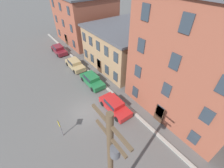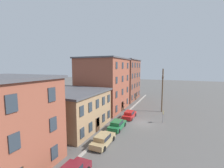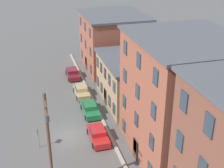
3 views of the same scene
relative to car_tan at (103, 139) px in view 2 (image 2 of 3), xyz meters
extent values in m
plane|color=#565451|center=(9.79, -3.28, -0.75)|extent=(200.00, 200.00, 0.00)
cube|color=#9E998E|center=(9.79, 1.22, -0.67)|extent=(56.00, 0.36, 0.16)
cube|color=#2D3842|center=(-9.81, 2.66, 3.80)|extent=(0.90, 0.10, 1.40)
cube|color=#2D3842|center=(-9.81, 2.66, 6.83)|extent=(0.90, 0.10, 1.40)
cube|color=#2D3842|center=(-5.85, 2.66, 0.77)|extent=(0.90, 0.10, 1.40)
cube|color=#2D3842|center=(-5.85, 2.66, 3.80)|extent=(0.90, 0.10, 1.40)
cube|color=#2D3842|center=(-5.85, 2.66, 6.83)|extent=(0.90, 0.10, 1.40)
cube|color=#9E7A56|center=(3.48, 8.70, 2.26)|extent=(10.82, 11.96, 6.01)
cube|color=#4C4C51|center=(3.48, 8.70, 5.42)|extent=(11.32, 12.46, 0.30)
cube|color=#2D3842|center=(-0.85, 2.66, 0.75)|extent=(0.90, 0.10, 1.40)
cube|color=#2D3842|center=(-0.85, 2.66, 3.76)|extent=(0.90, 0.10, 1.40)
cube|color=#2D3842|center=(1.32, 2.66, 0.75)|extent=(0.90, 0.10, 1.40)
cube|color=#2D3842|center=(1.32, 2.66, 3.76)|extent=(0.90, 0.10, 1.40)
cube|color=#2D3842|center=(3.48, 2.66, 0.75)|extent=(0.90, 0.10, 1.40)
cube|color=#2D3842|center=(3.48, 2.66, 3.76)|extent=(0.90, 0.10, 1.40)
cube|color=#2D3842|center=(5.64, 2.66, 0.75)|extent=(0.90, 0.10, 1.40)
cube|color=#2D3842|center=(5.64, 2.66, 3.76)|extent=(0.90, 0.10, 1.40)
cube|color=#2D3842|center=(7.81, 2.66, 0.75)|extent=(0.90, 0.10, 1.40)
cube|color=#2D3842|center=(7.81, 2.66, 3.76)|extent=(0.90, 0.10, 1.40)
cube|color=#472D1E|center=(3.48, 2.66, 0.35)|extent=(1.10, 0.10, 2.20)
cube|color=brown|center=(15.71, 7.57, 5.33)|extent=(11.59, 9.68, 12.15)
cube|color=#4C4C51|center=(15.71, 7.57, 11.55)|extent=(12.09, 10.18, 0.30)
cube|color=#2D3842|center=(11.85, 2.66, 0.77)|extent=(0.90, 0.10, 1.40)
cube|color=#2D3842|center=(11.85, 2.66, 3.81)|extent=(0.90, 0.10, 1.40)
cube|color=#2D3842|center=(11.85, 2.66, 6.85)|extent=(0.90, 0.10, 1.40)
cube|color=#2D3842|center=(11.85, 2.66, 9.89)|extent=(0.90, 0.10, 1.40)
cube|color=#2D3842|center=(15.71, 2.66, 0.77)|extent=(0.90, 0.10, 1.40)
cube|color=#2D3842|center=(15.71, 2.66, 3.81)|extent=(0.90, 0.10, 1.40)
cube|color=#2D3842|center=(15.71, 2.66, 6.85)|extent=(0.90, 0.10, 1.40)
cube|color=#2D3842|center=(15.71, 2.66, 9.89)|extent=(0.90, 0.10, 1.40)
cube|color=#2D3842|center=(19.57, 2.66, 0.77)|extent=(0.90, 0.10, 1.40)
cube|color=#2D3842|center=(19.57, 2.66, 3.81)|extent=(0.90, 0.10, 1.40)
cube|color=#2D3842|center=(19.57, 2.66, 6.85)|extent=(0.90, 0.10, 1.40)
cube|color=#2D3842|center=(19.57, 2.66, 9.89)|extent=(0.90, 0.10, 1.40)
cube|color=#472D1E|center=(15.71, 2.66, 0.35)|extent=(1.10, 0.10, 2.20)
cube|color=brown|center=(28.71, 8.12, 5.45)|extent=(11.96, 10.79, 12.39)
cube|color=#4C4C51|center=(28.71, 8.12, 11.79)|extent=(12.46, 11.29, 0.30)
cube|color=#2D3842|center=(24.23, 2.66, 0.80)|extent=(0.90, 0.10, 1.40)
cube|color=#2D3842|center=(24.23, 2.66, 3.90)|extent=(0.90, 0.10, 1.40)
cube|color=#2D3842|center=(24.23, 2.66, 6.99)|extent=(0.90, 0.10, 1.40)
cube|color=#2D3842|center=(24.23, 2.66, 10.09)|extent=(0.90, 0.10, 1.40)
cube|color=#2D3842|center=(27.22, 2.66, 0.80)|extent=(0.90, 0.10, 1.40)
cube|color=#2D3842|center=(27.22, 2.66, 3.90)|extent=(0.90, 0.10, 1.40)
cube|color=#2D3842|center=(27.22, 2.66, 6.99)|extent=(0.90, 0.10, 1.40)
cube|color=#2D3842|center=(27.22, 2.66, 10.09)|extent=(0.90, 0.10, 1.40)
cube|color=#2D3842|center=(30.21, 2.66, 0.80)|extent=(0.90, 0.10, 1.40)
cube|color=#2D3842|center=(30.21, 2.66, 3.90)|extent=(0.90, 0.10, 1.40)
cube|color=#2D3842|center=(30.21, 2.66, 6.99)|extent=(0.90, 0.10, 1.40)
cube|color=#2D3842|center=(30.21, 2.66, 10.09)|extent=(0.90, 0.10, 1.40)
cube|color=#2D3842|center=(33.20, 2.66, 0.80)|extent=(0.90, 0.10, 1.40)
cube|color=#2D3842|center=(33.20, 2.66, 3.90)|extent=(0.90, 0.10, 1.40)
cube|color=#2D3842|center=(33.20, 2.66, 6.99)|extent=(0.90, 0.10, 1.40)
cube|color=#2D3842|center=(33.20, 2.66, 10.09)|extent=(0.90, 0.10, 1.40)
cube|color=#472D1E|center=(28.71, 2.66, 0.35)|extent=(1.10, 0.10, 2.20)
cylinder|color=black|center=(-5.42, 0.67, -0.42)|extent=(0.66, 0.22, 0.66)
cube|color=tan|center=(0.07, 0.00, -0.22)|extent=(4.40, 1.80, 0.70)
cube|color=tan|center=(-0.13, 0.00, 0.41)|extent=(2.20, 1.51, 0.55)
cube|color=#1E232D|center=(-0.13, 0.00, 0.41)|extent=(2.02, 1.58, 0.48)
cylinder|color=black|center=(1.52, 0.85, -0.42)|extent=(0.66, 0.22, 0.66)
cylinder|color=black|center=(1.52, -0.85, -0.42)|extent=(0.66, 0.22, 0.66)
cylinder|color=black|center=(-1.38, 0.85, -0.42)|extent=(0.66, 0.22, 0.66)
cylinder|color=black|center=(-1.38, -0.85, -0.42)|extent=(0.66, 0.22, 0.66)
cube|color=#1E6638|center=(5.60, 0.11, -0.22)|extent=(4.40, 1.80, 0.70)
cube|color=#1E6638|center=(5.40, 0.11, 0.41)|extent=(2.20, 1.51, 0.55)
cube|color=#1E232D|center=(5.40, 0.11, 0.41)|extent=(2.02, 1.58, 0.48)
cylinder|color=black|center=(7.05, 0.96, -0.42)|extent=(0.66, 0.22, 0.66)
cylinder|color=black|center=(7.05, -0.74, -0.42)|extent=(0.66, 0.22, 0.66)
cylinder|color=black|center=(4.15, 0.96, -0.42)|extent=(0.66, 0.22, 0.66)
cylinder|color=black|center=(4.15, -0.74, -0.42)|extent=(0.66, 0.22, 0.66)
cube|color=#B21E1E|center=(11.60, -0.26, -0.22)|extent=(4.40, 1.80, 0.70)
cube|color=#B21E1E|center=(11.40, -0.26, 0.41)|extent=(2.20, 1.51, 0.55)
cube|color=#1E232D|center=(11.40, -0.26, 0.41)|extent=(2.02, 1.58, 0.48)
cylinder|color=black|center=(13.05, 0.59, -0.42)|extent=(0.66, 0.22, 0.66)
cylinder|color=black|center=(13.05, -1.11, -0.42)|extent=(0.66, 0.22, 0.66)
cylinder|color=black|center=(10.15, 0.59, -0.42)|extent=(0.66, 0.22, 0.66)
cylinder|color=black|center=(10.15, -1.11, -0.42)|extent=(0.66, 0.22, 0.66)
cylinder|color=slate|center=(11.25, -6.70, 0.39)|extent=(0.08, 0.08, 2.28)
cube|color=yellow|center=(11.25, -6.73, 1.23)|extent=(0.85, 0.03, 0.85)
cube|color=black|center=(11.25, -6.72, 1.23)|extent=(0.92, 0.02, 0.92)
cylinder|color=brown|center=(18.60, -5.91, 4.21)|extent=(0.28, 0.28, 9.91)
cube|color=brown|center=(18.60, -5.91, 8.56)|extent=(2.40, 0.12, 0.12)
cube|color=brown|center=(18.60, -5.91, 7.76)|extent=(2.00, 0.12, 0.12)
cylinder|color=#515156|center=(18.95, -5.91, 7.16)|extent=(0.44, 0.44, 0.55)
camera|label=1|loc=(21.31, -7.78, 13.07)|focal=24.00mm
camera|label=2|loc=(-16.92, -8.47, 9.52)|focal=24.00mm
camera|label=3|loc=(40.20, -6.62, 19.47)|focal=50.00mm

